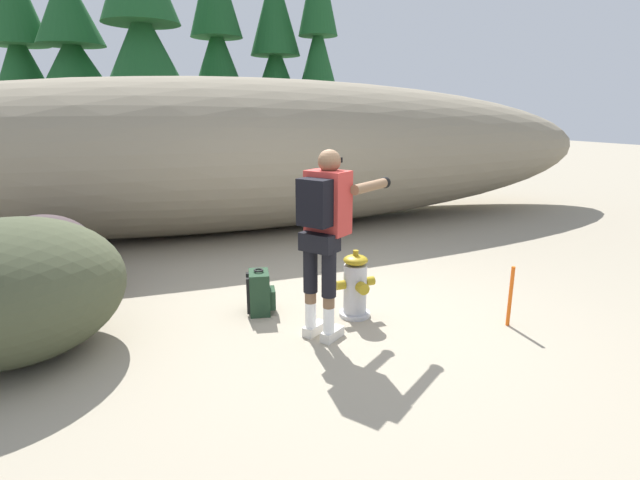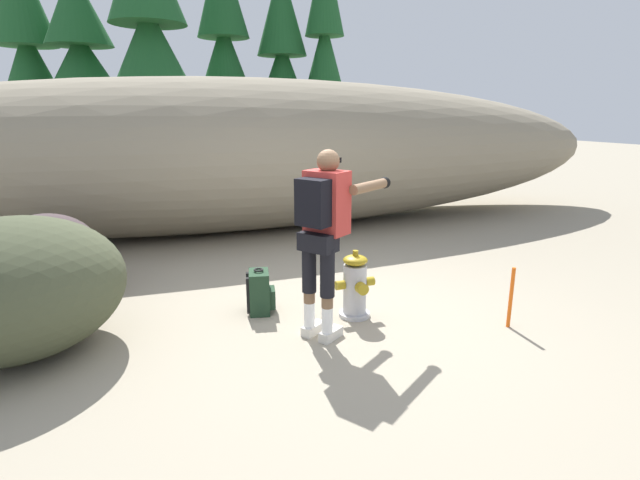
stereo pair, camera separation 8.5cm
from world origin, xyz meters
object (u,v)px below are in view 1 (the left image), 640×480
at_px(boulder_large, 14,290).
at_px(boulder_mid, 43,257).
at_px(utility_worker, 326,221).
at_px(spare_backpack, 260,293).
at_px(fire_hydrant, 355,287).
at_px(survey_stake, 510,296).

distance_m(boulder_large, boulder_mid, 1.49).
relative_size(utility_worker, boulder_mid, 1.41).
relative_size(spare_backpack, boulder_mid, 0.39).
bearing_deg(boulder_large, boulder_mid, 89.73).
bearing_deg(boulder_mid, fire_hydrant, -30.91).
bearing_deg(boulder_large, utility_worker, -12.82).
relative_size(utility_worker, spare_backpack, 3.63).
bearing_deg(fire_hydrant, boulder_large, 174.26).
relative_size(fire_hydrant, boulder_large, 0.39).
xyz_separation_m(fire_hydrant, survey_stake, (1.28, -0.75, -0.02)).
height_order(spare_backpack, boulder_large, boulder_large).
bearing_deg(spare_backpack, boulder_mid, 159.94).
distance_m(utility_worker, spare_backpack, 1.21).
bearing_deg(boulder_large, survey_stake, -13.88).
bearing_deg(survey_stake, fire_hydrant, 149.58).
relative_size(utility_worker, boulder_large, 0.95).
bearing_deg(survey_stake, boulder_mid, 149.24).
bearing_deg(boulder_large, fire_hydrant, -5.74).
height_order(boulder_mid, survey_stake, boulder_mid).
bearing_deg(survey_stake, utility_worker, 164.57).
height_order(boulder_large, survey_stake, boulder_large).
xyz_separation_m(spare_backpack, boulder_large, (-2.11, -0.14, 0.38)).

